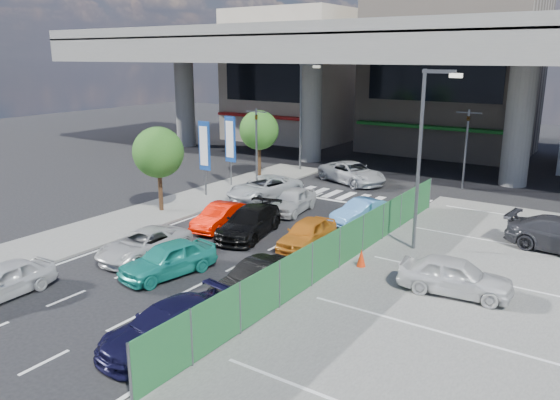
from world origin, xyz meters
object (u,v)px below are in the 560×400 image
Objects in this scene: minivan_navy_back at (168,326)px; taxi_teal_mid at (168,259)px; traffic_light_left at (256,128)px; signboard_far at (230,141)px; traffic_light_right at (467,129)px; tree_far at (259,130)px; wagon_silver_front_left at (264,188)px; street_lamp_right at (424,146)px; sedan_white_front_mid at (293,201)px; sedan_black_mid at (249,222)px; crossing_wagon_silver at (352,173)px; sedan_white_mid_left at (144,244)px; parked_sedan_white at (455,276)px; street_lamp_left at (303,108)px; kei_truck_front_right at (362,212)px; van_white_back_left at (3,280)px; signboard_near at (204,148)px; taxi_orange_right at (307,233)px; traffic_cone at (361,258)px; hatch_black_mid_right at (257,280)px; tree_near at (158,153)px; taxi_orange_left at (220,216)px.

taxi_teal_mid is at bearing 143.77° from minivan_navy_back.
traffic_light_left is 1.93m from signboard_far.
traffic_light_right reaches higher than tree_far.
wagon_silver_front_left is at bearing 124.73° from minivan_navy_back.
street_lamp_right is 9.24m from sedan_white_front_mid.
sedan_black_mid is 13.06m from crossing_wagon_silver.
taxi_teal_mid is at bearing -99.54° from sedan_black_mid.
sedan_white_mid_left is 12.90m from parked_sedan_white.
tree_far is (-1.47, -3.50, -1.38)m from street_lamp_left.
signboard_far is 15.50m from taxi_teal_mid.
signboard_far reaches higher than parked_sedan_white.
sedan_white_mid_left is (-9.56, -7.51, -4.16)m from street_lamp_right.
kei_truck_front_right is 9.16m from parked_sedan_white.
minivan_navy_back is at bearing 4.14° from van_white_back_left.
traffic_light_right is 25.57m from minivan_navy_back.
parked_sedan_white is at bearing 62.85° from minivan_navy_back.
signboard_near is 10.54m from crossing_wagon_silver.
sedan_black_mid reaches higher than taxi_orange_right.
wagon_silver_front_left is at bearing -51.37° from tree_far.
minivan_navy_back is 6.22× the size of traffic_cone.
taxi_teal_mid and wagon_silver_front_left have the same top height.
hatch_black_mid_right is at bearing -42.75° from wagon_silver_front_left.
kei_truck_front_right is (10.26, 4.37, -2.77)m from tree_near.
street_lamp_left reaches higher than sedan_white_mid_left.
hatch_black_mid_right is 1.01× the size of sedan_white_front_mid.
taxi_orange_left is 7.36m from kei_truck_front_right.
street_lamp_right is 12.36m from wagon_silver_front_left.
signboard_near reaches higher than kei_truck_front_right.
hatch_black_mid_right is at bearing -54.28° from tree_far.
signboard_near is at bearing 172.10° from street_lamp_right.
traffic_light_left reaches higher than taxi_teal_mid.
sedan_black_mid is at bearing 133.75° from hatch_black_mid_right.
van_white_back_left is 9.24m from hatch_black_mid_right.
street_lamp_left is at bearing 121.43° from minivan_navy_back.
tree_far is 17.13m from sedan_white_mid_left.
sedan_white_front_mid is 5.38× the size of traffic_cone.
taxi_orange_right reaches higher than kei_truck_front_right.
taxi_orange_right is at bearing 107.15° from hatch_black_mid_right.
taxi_teal_mid is at bearing -65.38° from tree_far.
wagon_silver_front_left is at bearing -177.78° from crossing_wagon_silver.
taxi_orange_right is (2.88, 5.96, -0.03)m from taxi_teal_mid.
tree_near is at bearing -85.64° from tree_far.
van_white_back_left is 1.00× the size of kei_truck_front_right.
van_white_back_left is at bearing -76.08° from wagon_silver_front_left.
kei_truck_front_right is (5.64, 9.88, 0.01)m from sedan_white_mid_left.
sedan_white_mid_left is at bearing -105.59° from kei_truck_front_right.
street_lamp_left is 26.69m from minivan_navy_back.
minivan_navy_back is 10.62m from sedan_black_mid.
sedan_white_mid_left is at bearing -124.67° from sedan_black_mid.
van_white_back_left is (-9.09, -26.17, -3.29)m from traffic_light_right.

